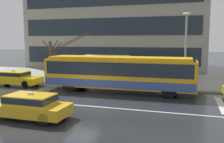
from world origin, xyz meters
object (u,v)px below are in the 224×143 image
(bus_shelter, at_px, (107,62))
(pedestrian_approaching_curb, at_px, (75,64))
(pedestrian_at_shelter, at_px, (140,68))
(pedestrian_waiting_by_pole, at_px, (169,65))
(trolleybus, at_px, (119,73))
(taxi_oncoming_near, at_px, (29,105))
(street_tree_bare, at_px, (51,58))
(street_lamp, at_px, (186,44))
(taxi_queued_behind_bus, at_px, (15,78))
(pedestrian_walking_past, at_px, (154,66))

(bus_shelter, height_order, pedestrian_approaching_curb, bus_shelter)
(pedestrian_at_shelter, height_order, pedestrian_waiting_by_pole, pedestrian_waiting_by_pole)
(trolleybus, distance_m, taxi_oncoming_near, 8.29)
(taxi_oncoming_near, distance_m, pedestrian_at_shelter, 10.86)
(pedestrian_waiting_by_pole, height_order, street_tree_bare, street_tree_bare)
(pedestrian_at_shelter, relative_size, street_lamp, 0.32)
(pedestrian_at_shelter, bearing_deg, taxi_oncoming_near, -110.72)
(pedestrian_approaching_curb, xyz_separation_m, street_lamp, (9.77, -0.37, 1.97))
(taxi_queued_behind_bus, xyz_separation_m, pedestrian_approaching_curb, (4.77, 2.50, 1.08))
(bus_shelter, bearing_deg, pedestrian_walking_past, 12.43)
(taxi_oncoming_near, height_order, pedestrian_waiting_by_pole, pedestrian_waiting_by_pole)
(trolleybus, xyz_separation_m, pedestrian_walking_past, (2.14, 4.23, 0.15))
(trolleybus, bearing_deg, pedestrian_at_shelter, 62.23)
(taxi_oncoming_near, height_order, bus_shelter, bus_shelter)
(pedestrian_approaching_curb, height_order, pedestrian_walking_past, pedestrian_approaching_curb)
(bus_shelter, bearing_deg, taxi_oncoming_near, -92.75)
(pedestrian_waiting_by_pole, bearing_deg, pedestrian_approaching_curb, -170.26)
(trolleybus, bearing_deg, pedestrian_waiting_by_pole, 48.34)
(pedestrian_waiting_by_pole, bearing_deg, street_tree_bare, -177.30)
(pedestrian_walking_past, height_order, street_tree_bare, street_tree_bare)
(taxi_oncoming_near, bearing_deg, bus_shelter, 87.25)
(pedestrian_walking_past, bearing_deg, bus_shelter, -167.57)
(pedestrian_walking_past, relative_size, street_tree_bare, 0.50)
(street_lamp, xyz_separation_m, street_tree_bare, (-12.81, 1.27, -1.46))
(pedestrian_approaching_curb, bearing_deg, pedestrian_walking_past, 13.91)
(bus_shelter, bearing_deg, pedestrian_approaching_curb, -163.93)
(pedestrian_at_shelter, relative_size, pedestrian_approaching_curb, 0.97)
(taxi_queued_behind_bus, bearing_deg, pedestrian_walking_past, 19.75)
(pedestrian_at_shelter, distance_m, pedestrian_approaching_curb, 6.12)
(street_lamp, bearing_deg, pedestrian_approaching_curb, 177.84)
(taxi_queued_behind_bus, distance_m, pedestrian_approaching_curb, 5.49)
(trolleybus, bearing_deg, taxi_oncoming_near, -108.51)
(bus_shelter, height_order, street_lamp, street_lamp)
(taxi_oncoming_near, distance_m, taxi_queued_behind_bus, 10.53)
(taxi_oncoming_near, height_order, pedestrian_walking_past, pedestrian_walking_past)
(taxi_oncoming_near, bearing_deg, pedestrian_at_shelter, 69.28)
(trolleybus, relative_size, taxi_queued_behind_bus, 2.63)
(trolleybus, distance_m, taxi_queued_behind_bus, 9.71)
(trolleybus, relative_size, street_lamp, 2.06)
(taxi_queued_behind_bus, bearing_deg, pedestrian_waiting_by_pole, 16.65)
(pedestrian_approaching_curb, bearing_deg, taxi_queued_behind_bus, -152.36)
(bus_shelter, xyz_separation_m, street_lamp, (6.95, -1.18, 1.73))
(trolleybus, distance_m, bus_shelter, 3.94)
(street_tree_bare, bearing_deg, taxi_oncoming_near, -64.61)
(taxi_oncoming_near, relative_size, taxi_queued_behind_bus, 0.92)
(pedestrian_walking_past, distance_m, street_lamp, 4.03)
(trolleybus, bearing_deg, bus_shelter, 122.23)
(pedestrian_approaching_curb, relative_size, street_lamp, 0.33)
(pedestrian_approaching_curb, bearing_deg, bus_shelter, 16.07)
(trolleybus, distance_m, street_lamp, 5.76)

